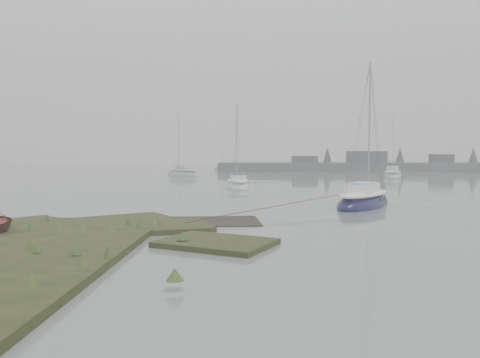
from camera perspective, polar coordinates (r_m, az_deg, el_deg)
The scene contains 7 objects.
ground at distance 45.56m, azimuth -0.47°, elevation -0.57°, with size 160.00×160.00×0.00m, color slate.
far_shoreline at distance 81.33m, azimuth 19.69°, elevation 1.50°, with size 60.00×8.00×4.15m.
sailboat_main at distance 27.03m, azimuth 14.84°, elevation -2.69°, with size 4.99×6.37×8.78m.
sailboat_white at distance 39.81m, azimuth -0.28°, elevation -0.76°, with size 2.59×5.75×7.83m.
sailboat_far_a at distance 61.69m, azimuth -7.00°, elevation 0.64°, with size 5.83×5.76×8.71m.
sailboat_far_b at distance 59.48m, azimuth 18.10°, elevation 0.42°, with size 3.82×6.67×8.95m.
sailboat_far_c at distance 79.60m, azimuth -1.86°, elevation 1.21°, with size 5.13×5.01×7.62m.
Camera 1 is at (1.72, -15.43, 2.99)m, focal length 35.00 mm.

